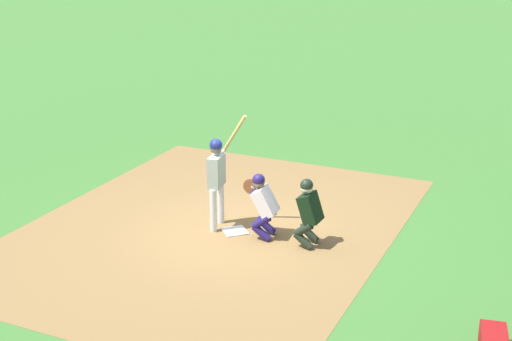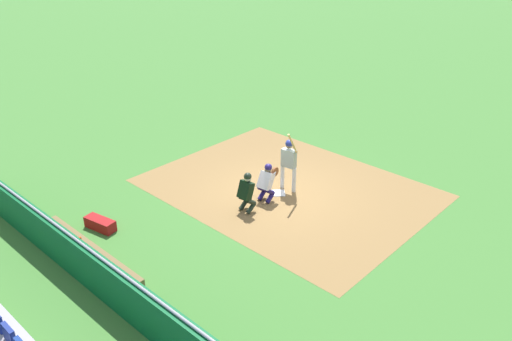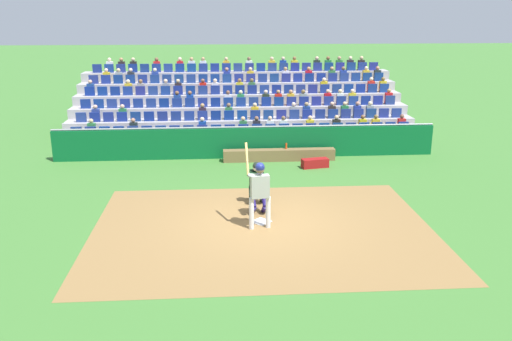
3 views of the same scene
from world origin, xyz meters
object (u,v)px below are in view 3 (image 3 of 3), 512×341
(dugout_bench, at_px, (279,155))
(home_plate_marker, at_px, (261,222))
(catcher_crouching, at_px, (259,191))
(home_plate_umpire, at_px, (257,181))
(water_bottle_on_bench, at_px, (286,146))
(equipment_duffel_bag, at_px, (315,163))
(batter_at_plate, at_px, (259,188))

(dugout_bench, bearing_deg, home_plate_marker, 78.83)
(home_plate_marker, bearing_deg, catcher_crouching, -88.19)
(home_plate_umpire, bearing_deg, home_plate_marker, 90.35)
(water_bottle_on_bench, xyz_separation_m, equipment_duffel_bag, (-0.92, 1.10, -0.39))
(dugout_bench, bearing_deg, catcher_crouching, 77.54)
(home_plate_marker, distance_m, batter_at_plate, 1.18)
(dugout_bench, xyz_separation_m, equipment_duffel_bag, (-1.20, 1.03, -0.06))
(home_plate_marker, xyz_separation_m, home_plate_umpire, (0.01, -1.49, 0.69))
(home_plate_marker, bearing_deg, equipment_duffel_bag, -115.23)
(batter_at_plate, relative_size, home_plate_umpire, 1.70)
(catcher_crouching, height_order, equipment_duffel_bag, catcher_crouching)
(catcher_crouching, relative_size, equipment_duffel_bag, 1.31)
(dugout_bench, height_order, equipment_duffel_bag, dugout_bench)
(dugout_bench, distance_m, water_bottle_on_bench, 0.44)
(water_bottle_on_bench, bearing_deg, equipment_duffel_bag, 129.98)
(batter_at_plate, xyz_separation_m, equipment_duffel_bag, (-2.49, -5.52, -0.96))
(water_bottle_on_bench, bearing_deg, home_plate_umpire, 72.43)
(home_plate_marker, distance_m, dugout_bench, 6.27)
(batter_at_plate, bearing_deg, home_plate_umpire, -92.22)
(home_plate_umpire, xyz_separation_m, dugout_bench, (-1.22, -4.66, -0.49))
(home_plate_marker, xyz_separation_m, water_bottle_on_bench, (-1.49, -6.21, 0.54))
(catcher_crouching, height_order, water_bottle_on_bench, catcher_crouching)
(home_plate_marker, height_order, catcher_crouching, catcher_crouching)
(batter_at_plate, bearing_deg, equipment_duffel_bag, -114.31)
(batter_at_plate, xyz_separation_m, catcher_crouching, (-0.06, -0.98, -0.41))
(batter_at_plate, distance_m, catcher_crouching, 1.07)
(home_plate_marker, bearing_deg, home_plate_umpire, -89.65)
(batter_at_plate, height_order, home_plate_umpire, batter_at_plate)
(dugout_bench, height_order, water_bottle_on_bench, water_bottle_on_bench)
(equipment_duffel_bag, bearing_deg, catcher_crouching, 50.86)
(home_plate_marker, height_order, dugout_bench, dugout_bench)
(dugout_bench, bearing_deg, equipment_duffel_bag, 139.15)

